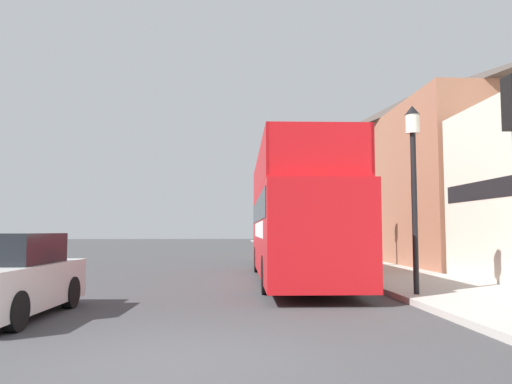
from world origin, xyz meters
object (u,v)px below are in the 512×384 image
lamp_post_nearest (413,162)px  parked_car_far_side (6,279)px  tour_bus (295,225)px  lamp_post_second (340,181)px  parked_car_ahead_of_bus (284,250)px

lamp_post_nearest → parked_car_far_side: bearing=-167.6°
tour_bus → lamp_post_second: (2.36, 3.58, 1.83)m
tour_bus → lamp_post_nearest: size_ratio=2.55×
lamp_post_nearest → lamp_post_second: lamp_post_second is taller
parked_car_ahead_of_bus → lamp_post_second: bearing=-72.6°
parked_car_far_side → lamp_post_nearest: size_ratio=0.90×
parked_car_far_side → lamp_post_nearest: (8.52, 1.88, 2.51)m
parked_car_ahead_of_bus → lamp_post_nearest: (1.52, -13.31, 2.57)m
tour_bus → parked_car_ahead_of_bus: size_ratio=2.85×
parked_car_ahead_of_bus → lamp_post_nearest: size_ratio=0.90×
tour_bus → lamp_post_nearest: (2.19, -4.67, 1.44)m
parked_car_far_side → parked_car_ahead_of_bus: bearing=-111.8°
parked_car_ahead_of_bus → lamp_post_nearest: 13.64m
lamp_post_nearest → parked_car_ahead_of_bus: bearing=96.5°
tour_bus → lamp_post_second: 4.66m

